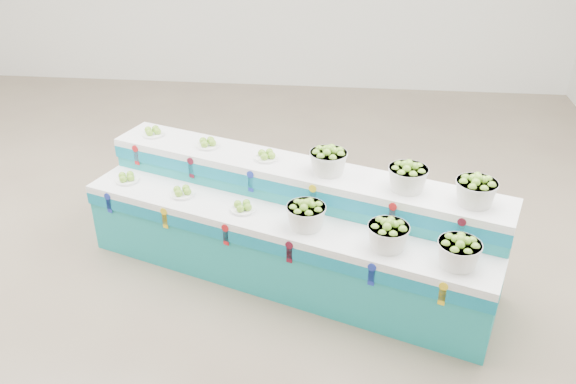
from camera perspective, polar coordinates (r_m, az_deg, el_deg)
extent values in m
plane|color=#736150|center=(6.27, -7.48, -5.04)|extent=(10.00, 10.00, 0.00)
cylinder|color=white|center=(6.08, -15.08, 1.37)|extent=(0.29, 0.29, 0.09)
cylinder|color=white|center=(5.71, -10.01, 0.10)|extent=(0.29, 0.29, 0.09)
cylinder|color=white|center=(5.40, -4.31, -1.34)|extent=(0.29, 0.29, 0.09)
cylinder|color=white|center=(6.29, -12.71, 5.66)|extent=(0.29, 0.29, 0.09)
cylinder|color=white|center=(5.93, -7.65, 4.68)|extent=(0.29, 0.29, 0.09)
cylinder|color=white|center=(5.63, -2.04, 3.55)|extent=(0.29, 0.29, 0.09)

